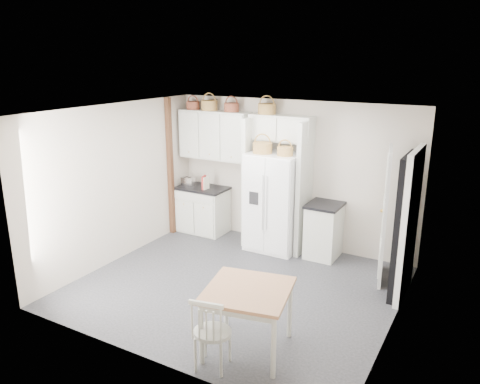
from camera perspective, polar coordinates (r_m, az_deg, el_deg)
The scene contains 28 objects.
floor at distance 7.13m, azimuth -0.47°, elevation -11.44°, with size 4.50×4.50×0.00m, color #26262B.
ceiling at distance 6.35m, azimuth -0.52°, elevation 9.82°, with size 4.50×4.50×0.00m, color white.
wall_back at distance 8.36m, azimuth 6.35°, elevation 2.20°, with size 4.50×4.50×0.00m, color beige.
wall_left at distance 7.95m, azimuth -14.72°, elevation 1.03°, with size 4.00×4.00×0.00m, color beige.
wall_right at distance 5.90m, azimuth 18.89°, elevation -4.59°, with size 4.00×4.00×0.00m, color beige.
refrigerator at distance 8.19m, azimuth 4.21°, elevation -1.21°, with size 0.89×0.72×1.73m, color white.
base_cab_left at distance 9.13m, azimuth -4.54°, elevation -2.23°, with size 0.92×0.58×0.86m, color beige.
base_cab_right at distance 8.09m, azimuth 10.17°, elevation -4.74°, with size 0.51×0.62×0.90m, color beige.
dining_table at distance 5.59m, azimuth 0.94°, elevation -15.27°, with size 0.94×0.94×0.78m, color #91633E.
windsor_chair at distance 5.30m, azimuth -3.37°, elevation -16.69°, with size 0.42×0.38×0.86m, color beige.
counter_left at distance 9.00m, azimuth -4.60°, elevation 0.47°, with size 0.96×0.62×0.04m, color black.
counter_right at distance 7.93m, azimuth 10.34°, elevation -1.56°, with size 0.55×0.66×0.04m, color black.
toaster at distance 9.12m, azimuth -6.37°, elevation 1.29°, with size 0.24×0.14×0.17m, color silver.
cookbook_red at distance 8.85m, azimuth -4.42°, elevation 1.19°, with size 0.04×0.17×0.25m, color #AE2824.
cookbook_cream at distance 8.83m, azimuth -4.17°, elevation 1.08°, with size 0.03×0.16×0.23m, color beige.
basket_upper_a at distance 8.97m, azimuth -5.76°, elevation 10.46°, with size 0.26×0.26×0.14m, color #572F1C.
basket_upper_b at distance 8.76m, azimuth -3.76°, elevation 10.49°, with size 0.31×0.31×0.18m, color olive.
basket_upper_c at distance 8.52m, azimuth -1.05°, elevation 10.28°, with size 0.27×0.27×0.16m, color #572F1C.
basket_bridge_a at distance 8.18m, azimuth 3.29°, elevation 10.08°, with size 0.32×0.32×0.18m, color olive.
basket_fridge_a at distance 7.95m, azimuth 2.75°, elevation 5.39°, with size 0.34×0.34×0.18m, color olive.
basket_fridge_b at distance 7.78m, azimuth 5.51°, elevation 4.96°, with size 0.27×0.27×0.15m, color olive.
upper_cabinet at distance 8.77m, azimuth -3.07°, elevation 6.94°, with size 1.40×0.34×0.90m, color beige.
bridge_cabinet at distance 8.10m, azimuth 5.07°, elevation 7.75°, with size 1.12×0.34×0.45m, color beige.
fridge_panel_left at distance 8.40m, azimuth 1.37°, elevation 1.32°, with size 0.08×0.60×2.30m, color beige.
fridge_panel_right at distance 7.99m, azimuth 7.84°, elevation 0.39°, with size 0.08×0.60×2.30m, color beige.
trim_post at distance 8.90m, azimuth -8.49°, elevation 2.98°, with size 0.09×0.09×2.60m, color #451F14.
doorway_void at distance 6.94m, azimuth 19.55°, elevation -3.98°, with size 0.18×0.85×2.05m, color black.
door_slab at distance 7.31m, azimuth 17.26°, elevation -2.75°, with size 0.80×0.04×2.05m, color white.
Camera 1 is at (3.15, -5.48, 3.30)m, focal length 35.00 mm.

